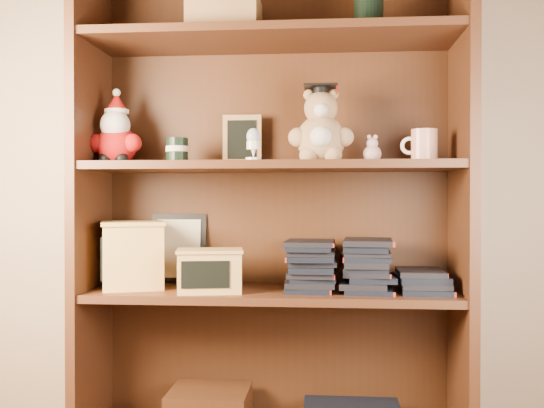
{
  "coord_description": "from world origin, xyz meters",
  "views": [
    {
      "loc": [
        -0.0,
        -0.68,
        0.84
      ],
      "look_at": [
        -0.18,
        1.3,
        0.82
      ],
      "focal_mm": 42.0,
      "sensor_mm": 36.0,
      "label": 1
    }
  ],
  "objects_px": {
    "bookcase": "(273,217)",
    "teacher_mug": "(423,146)",
    "grad_teddy_bear": "(321,132)",
    "treats_box": "(132,254)"
  },
  "relations": [
    {
      "from": "bookcase",
      "to": "treats_box",
      "type": "bearing_deg",
      "value": -173.42
    },
    {
      "from": "bookcase",
      "to": "teacher_mug",
      "type": "bearing_deg",
      "value": -6.14
    },
    {
      "from": "grad_teddy_bear",
      "to": "teacher_mug",
      "type": "bearing_deg",
      "value": 1.36
    },
    {
      "from": "grad_teddy_bear",
      "to": "treats_box",
      "type": "height_order",
      "value": "grad_teddy_bear"
    },
    {
      "from": "grad_teddy_bear",
      "to": "teacher_mug",
      "type": "distance_m",
      "value": 0.32
    },
    {
      "from": "teacher_mug",
      "to": "treats_box",
      "type": "distance_m",
      "value": 0.98
    },
    {
      "from": "grad_teddy_bear",
      "to": "bookcase",
      "type": "bearing_deg",
      "value": 159.55
    },
    {
      "from": "bookcase",
      "to": "grad_teddy_bear",
      "type": "bearing_deg",
      "value": -20.45
    },
    {
      "from": "bookcase",
      "to": "treats_box",
      "type": "height_order",
      "value": "bookcase"
    },
    {
      "from": "bookcase",
      "to": "teacher_mug",
      "type": "xyz_separation_m",
      "value": [
        0.47,
        -0.05,
        0.22
      ]
    }
  ]
}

